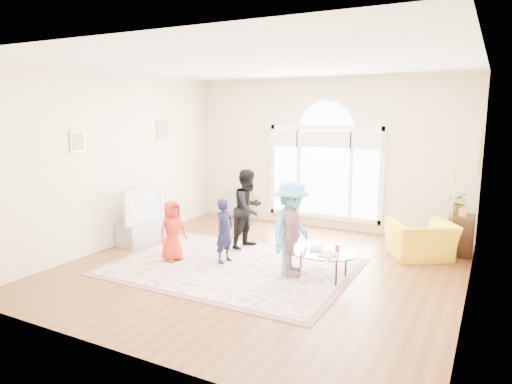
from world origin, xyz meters
The scene contains 18 objects.
ground centered at (0.00, 0.00, 0.00)m, with size 6.00×6.00×0.00m, color brown.
room_shell centered at (0.01, 2.83, 1.57)m, with size 6.00×6.00×6.00m.
area_rug centered at (-0.44, -0.18, 0.01)m, with size 3.60×2.60×0.02m, color beige.
rug_border centered at (-0.44, -0.18, 0.01)m, with size 3.80×2.80×0.01m, color #965859.
tv_console centered at (-2.75, 0.30, 0.21)m, with size 0.45×1.00×0.42m, color #92949A.
television centered at (-2.74, 0.30, 0.74)m, with size 0.17×1.12×0.64m.
coffee_table centered at (0.96, 0.02, 0.40)m, with size 1.19×0.78×0.54m.
armchair centered at (2.20, 1.73, 0.32)m, with size 1.00×0.87×0.65m, color yellow.
side_cabinet centered at (2.78, 2.31, 0.35)m, with size 0.40×0.50×0.70m, color black.
floor_lamp centered at (2.63, 2.03, 1.28)m, with size 0.29×0.29×1.51m.
plant_pedestal centered at (2.70, 2.49, 0.35)m, with size 0.20×0.20×0.70m, color white.
potted_plant centered at (2.70, 2.49, 0.89)m, with size 0.35×0.30×0.38m, color #33722D.
leaning_picture centered at (-2.13, 2.90, 0.00)m, with size 0.80×0.05×0.62m, color tan.
child_red centered at (-1.47, -0.37, 0.53)m, with size 0.50×0.33×1.03m, color red.
child_navy centered at (-0.65, -0.05, 0.55)m, with size 0.39×0.26×1.07m, color #141732.
child_black centered at (-0.70, 0.87, 0.74)m, with size 0.70×0.55×1.45m, color black.
child_pink centered at (0.57, -0.11, 0.69)m, with size 0.78×0.33×1.33m, color #CA8EA1.
child_blue centered at (0.56, -0.07, 0.74)m, with size 0.93×0.54×1.45m, color #519ED8.
Camera 1 is at (3.21, -6.25, 2.50)m, focal length 32.00 mm.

